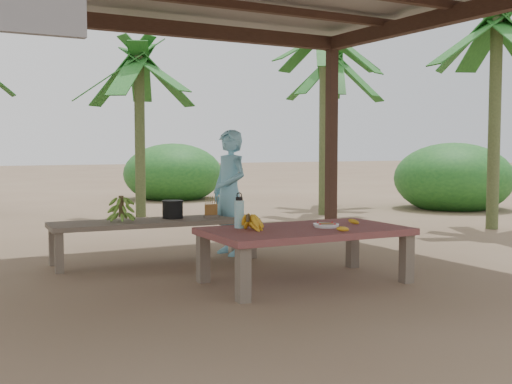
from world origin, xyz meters
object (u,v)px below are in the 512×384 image
plate (326,225)px  ripe_banana_bunch (248,222)px  work_table (305,235)px  woman (230,193)px  bench (155,225)px  water_flask (239,213)px  cooking_pot (173,210)px

plate → ripe_banana_bunch: bearing=169.0°
work_table → woman: (0.09, 1.69, 0.28)m
bench → water_flask: (0.29, -1.39, 0.24)m
cooking_pot → work_table: bearing=-71.2°
work_table → bench: bearing=118.2°
plate → woman: size_ratio=0.16×
ripe_banana_bunch → water_flask: water_flask is taller
ripe_banana_bunch → woman: woman is taller
ripe_banana_bunch → cooking_pot: bearing=91.9°
water_flask → bench: bearing=101.9°
work_table → ripe_banana_bunch: ripe_banana_bunch is taller
ripe_banana_bunch → woman: 1.72m
work_table → bench: work_table is taller
water_flask → woman: woman is taller
bench → cooking_pot: (0.22, 0.06, 0.15)m
ripe_banana_bunch → woman: size_ratio=0.18×
plate → woman: (-0.11, 1.74, 0.19)m
bench → water_flask: size_ratio=6.93×
woman → plate: bearing=-4.6°
bench → work_table: bearing=-59.8°
cooking_pot → ripe_banana_bunch: bearing=-88.1°
work_table → cooking_pot: cooking_pot is taller
water_flask → woman: (0.61, 1.41, 0.08)m
ripe_banana_bunch → cooking_pot: size_ratio=1.16×
work_table → woman: size_ratio=1.29×
bench → cooking_pot: size_ratio=10.06×
woman → bench: bearing=-96.9°
ripe_banana_bunch → plate: ripe_banana_bunch is taller
plate → water_flask: bearing=155.0°
bench → woman: bearing=5.6°
work_table → ripe_banana_bunch: size_ratio=7.10×
plate → cooking_pot: size_ratio=1.05×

